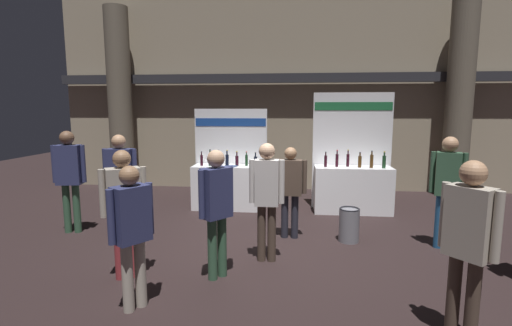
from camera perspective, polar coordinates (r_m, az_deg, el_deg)
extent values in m
plane|color=black|center=(6.28, 2.55, -12.55)|extent=(24.80, 24.80, 0.00)
cube|color=gray|center=(10.51, 4.13, 11.17)|extent=(12.40, 0.25, 5.55)
cube|color=#2D2D33|center=(10.22, 4.09, 12.81)|extent=(12.40, 0.20, 0.24)
cylinder|color=#665B4C|center=(10.87, -20.08, 8.89)|extent=(0.63, 0.63, 4.90)
cylinder|color=#665B4C|center=(10.61, 28.66, 8.43)|extent=(0.63, 0.63, 4.90)
cube|color=white|center=(8.42, -4.20, -3.71)|extent=(1.59, 0.60, 0.98)
cube|color=white|center=(8.65, -3.85, 0.84)|extent=(1.67, 0.04, 2.24)
cube|color=navy|center=(8.56, -3.93, 6.24)|extent=(1.62, 0.01, 0.18)
cylinder|color=black|center=(8.41, -8.31, 0.41)|extent=(0.06, 0.06, 0.24)
cylinder|color=black|center=(8.39, -8.33, 1.43)|extent=(0.03, 0.03, 0.06)
cylinder|color=black|center=(8.39, -8.34, 1.71)|extent=(0.03, 0.03, 0.02)
cylinder|color=#19381E|center=(8.38, -7.03, 0.47)|extent=(0.08, 0.08, 0.26)
cylinder|color=#19381E|center=(8.36, -7.05, 1.65)|extent=(0.03, 0.03, 0.09)
cylinder|color=black|center=(8.36, -7.06, 2.01)|extent=(0.03, 0.03, 0.02)
cylinder|color=#472D14|center=(8.29, -5.71, 0.40)|extent=(0.07, 0.07, 0.26)
cylinder|color=#472D14|center=(8.27, -5.72, 1.58)|extent=(0.03, 0.03, 0.09)
cylinder|color=black|center=(8.27, -5.73, 1.94)|extent=(0.03, 0.03, 0.02)
cylinder|color=black|center=(8.23, -4.44, 0.38)|extent=(0.08, 0.08, 0.26)
cylinder|color=black|center=(8.21, -4.46, 1.57)|extent=(0.03, 0.03, 0.09)
cylinder|color=gold|center=(8.21, -4.46, 1.94)|extent=(0.03, 0.03, 0.02)
cylinder|color=black|center=(8.28, -2.94, 0.32)|extent=(0.07, 0.07, 0.23)
cylinder|color=black|center=(8.26, -2.94, 1.39)|extent=(0.03, 0.03, 0.09)
cylinder|color=gold|center=(8.25, -2.95, 1.75)|extent=(0.03, 0.03, 0.02)
cylinder|color=#19381E|center=(8.30, -1.47, 0.40)|extent=(0.06, 0.06, 0.24)
cylinder|color=#19381E|center=(8.28, -1.47, 1.44)|extent=(0.03, 0.03, 0.06)
cylinder|color=red|center=(8.28, -1.47, 1.71)|extent=(0.03, 0.03, 0.02)
cylinder|color=black|center=(8.16, -0.08, 0.21)|extent=(0.07, 0.07, 0.22)
cylinder|color=black|center=(8.14, -0.08, 1.24)|extent=(0.03, 0.03, 0.07)
cylinder|color=black|center=(8.14, -0.08, 1.56)|extent=(0.03, 0.03, 0.02)
cube|color=#334772|center=(8.15, -4.13, -0.55)|extent=(0.34, 0.40, 0.02)
cube|color=white|center=(8.36, 14.55, -3.97)|extent=(1.64, 0.60, 1.00)
cube|color=white|center=(8.57, 14.40, 1.72)|extent=(1.72, 0.04, 2.59)
cube|color=#1E6638|center=(8.50, 14.66, 8.40)|extent=(1.67, 0.01, 0.18)
cylinder|color=black|center=(8.15, 10.59, 0.26)|extent=(0.06, 0.06, 0.24)
cylinder|color=black|center=(8.13, 10.62, 1.34)|extent=(0.03, 0.03, 0.06)
cylinder|color=black|center=(8.12, 10.63, 1.62)|extent=(0.03, 0.03, 0.02)
cylinder|color=black|center=(8.21, 12.27, 0.38)|extent=(0.06, 0.06, 0.27)
cylinder|color=black|center=(8.19, 12.31, 1.59)|extent=(0.03, 0.03, 0.07)
cylinder|color=red|center=(8.18, 12.32, 1.91)|extent=(0.03, 0.03, 0.02)
cylinder|color=black|center=(8.30, 13.86, 0.40)|extent=(0.06, 0.06, 0.27)
cylinder|color=black|center=(8.28, 13.90, 1.60)|extent=(0.03, 0.03, 0.08)
cylinder|color=gold|center=(8.27, 13.91, 1.94)|extent=(0.03, 0.03, 0.02)
cylinder|color=#472D14|center=(8.24, 15.58, 0.18)|extent=(0.07, 0.07, 0.24)
cylinder|color=#472D14|center=(8.22, 15.62, 1.25)|extent=(0.03, 0.03, 0.07)
cylinder|color=black|center=(8.21, 15.64, 1.54)|extent=(0.03, 0.03, 0.02)
cylinder|color=#472D14|center=(8.25, 17.25, 0.25)|extent=(0.07, 0.07, 0.28)
cylinder|color=#472D14|center=(8.23, 17.30, 1.44)|extent=(0.03, 0.03, 0.07)
cylinder|color=black|center=(8.22, 17.31, 1.73)|extent=(0.03, 0.03, 0.02)
cylinder|color=#19381E|center=(8.28, 18.99, 0.15)|extent=(0.07, 0.07, 0.26)
cylinder|color=#19381E|center=(8.26, 19.04, 1.31)|extent=(0.03, 0.03, 0.08)
cylinder|color=gold|center=(8.26, 19.06, 1.64)|extent=(0.03, 0.03, 0.02)
cylinder|color=slate|center=(6.58, 14.04, -9.25)|extent=(0.34, 0.34, 0.56)
torus|color=black|center=(6.50, 14.13, -6.81)|extent=(0.34, 0.34, 0.02)
cylinder|color=#23232D|center=(6.57, 4.41, -8.09)|extent=(0.12, 0.12, 0.77)
cylinder|color=#23232D|center=(6.56, 5.94, -8.13)|extent=(0.12, 0.12, 0.77)
cube|color=#47382D|center=(6.40, 5.26, -2.21)|extent=(0.41, 0.25, 0.61)
sphere|color=#8C6647|center=(6.34, 5.31, 1.47)|extent=(0.21, 0.21, 0.21)
cylinder|color=#47382D|center=(6.42, 3.09, -2.02)|extent=(0.08, 0.08, 0.58)
cylinder|color=#47382D|center=(6.39, 7.44, -2.12)|extent=(0.08, 0.08, 0.58)
cylinder|color=#33563D|center=(5.11, -5.22, -12.55)|extent=(0.12, 0.12, 0.83)
cylinder|color=#33563D|center=(5.02, -6.69, -12.96)|extent=(0.12, 0.12, 0.83)
cube|color=navy|center=(4.85, -6.08, -4.56)|extent=(0.41, 0.43, 0.65)
sphere|color=tan|center=(4.78, -6.16, 0.67)|extent=(0.23, 0.23, 0.23)
cylinder|color=navy|center=(4.99, -3.96, -3.98)|extent=(0.08, 0.08, 0.62)
cylinder|color=navy|center=(4.71, -8.33, -4.78)|extent=(0.08, 0.08, 0.62)
cylinder|color=#47382D|center=(4.29, 27.94, -17.55)|extent=(0.12, 0.12, 0.85)
cylinder|color=#47382D|center=(4.22, 30.17, -18.16)|extent=(0.12, 0.12, 0.85)
cube|color=#ADA393|center=(3.99, 29.81, -7.88)|extent=(0.41, 0.44, 0.68)
sphere|color=tan|center=(3.90, 30.29, -1.33)|extent=(0.23, 0.23, 0.23)
cylinder|color=#ADA393|center=(4.09, 26.85, -7.04)|extent=(0.08, 0.08, 0.64)
cylinder|color=#ADA393|center=(3.89, 32.98, -8.25)|extent=(0.08, 0.08, 0.64)
cylinder|color=navy|center=(6.74, 26.15, -8.02)|extent=(0.12, 0.12, 0.87)
cylinder|color=navy|center=(6.75, 27.58, -8.11)|extent=(0.12, 0.12, 0.87)
cube|color=#33563D|center=(6.58, 27.30, -1.51)|extent=(0.41, 0.32, 0.69)
sphere|color=tan|center=(6.53, 27.57, 2.56)|extent=(0.24, 0.24, 0.24)
cylinder|color=#33563D|center=(6.58, 25.37, -1.25)|extent=(0.08, 0.08, 0.66)
cylinder|color=#33563D|center=(6.59, 29.25, -1.48)|extent=(0.08, 0.08, 0.66)
cylinder|color=#ADA393|center=(4.50, -19.04, -16.23)|extent=(0.12, 0.12, 0.78)
cylinder|color=#ADA393|center=(4.58, -17.25, -15.74)|extent=(0.12, 0.12, 0.78)
cube|color=navy|center=(4.31, -18.55, -7.40)|extent=(0.41, 0.44, 0.62)
sphere|color=#8C6647|center=(4.21, -18.82, -1.83)|extent=(0.22, 0.22, 0.22)
cylinder|color=navy|center=(4.19, -21.32, -7.73)|extent=(0.08, 0.08, 0.59)
cylinder|color=navy|center=(4.42, -15.95, -6.68)|extent=(0.08, 0.08, 0.59)
cylinder|color=#23232D|center=(6.98, -19.06, -7.11)|extent=(0.12, 0.12, 0.87)
cylinder|color=#23232D|center=(7.06, -20.46, -7.02)|extent=(0.12, 0.12, 0.87)
cube|color=navy|center=(6.86, -20.07, -0.79)|extent=(0.44, 0.24, 0.69)
sphere|color=tan|center=(6.81, -20.27, 3.11)|extent=(0.24, 0.24, 0.24)
cylinder|color=navy|center=(6.76, -18.04, -0.68)|extent=(0.08, 0.08, 0.65)
cylinder|color=navy|center=(6.97, -22.06, -0.61)|extent=(0.08, 0.08, 0.65)
cylinder|color=#33563D|center=(7.54, -25.72, -6.26)|extent=(0.12, 0.12, 0.89)
cylinder|color=#33563D|center=(7.60, -26.93, -6.22)|extent=(0.12, 0.12, 0.89)
cube|color=navy|center=(7.42, -26.72, -0.25)|extent=(0.45, 0.30, 0.71)
sphere|color=brown|center=(7.38, -26.96, 3.46)|extent=(0.25, 0.25, 0.25)
cylinder|color=navy|center=(7.33, -24.90, -0.10)|extent=(0.08, 0.08, 0.67)
cylinder|color=navy|center=(7.52, -28.50, -0.13)|extent=(0.08, 0.08, 0.67)
cylinder|color=#47382D|center=(5.57, 0.85, -10.65)|extent=(0.12, 0.12, 0.84)
cylinder|color=#47382D|center=(5.56, 2.41, -10.69)|extent=(0.12, 0.12, 0.84)
cube|color=silver|center=(5.37, 1.66, -3.02)|extent=(0.34, 0.21, 0.67)
sphere|color=tan|center=(5.30, 1.68, 1.81)|extent=(0.23, 0.23, 0.23)
cylinder|color=silver|center=(5.39, -0.62, -2.81)|extent=(0.08, 0.08, 0.63)
cylinder|color=silver|center=(5.36, 3.96, -2.89)|extent=(0.08, 0.08, 0.63)
cylinder|color=maroon|center=(5.34, -18.26, -12.04)|extent=(0.12, 0.12, 0.83)
cylinder|color=maroon|center=(5.32, -20.18, -12.20)|extent=(0.12, 0.12, 0.83)
cube|color=#ADA393|center=(5.13, -19.61, -4.33)|extent=(0.48, 0.42, 0.65)
sphere|color=#8C6647|center=(5.05, -19.85, 0.62)|extent=(0.23, 0.23, 0.23)
cylinder|color=#ADA393|center=(5.16, -16.81, -3.94)|extent=(0.08, 0.08, 0.62)
cylinder|color=#ADA393|center=(5.10, -22.45, -4.35)|extent=(0.08, 0.08, 0.62)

